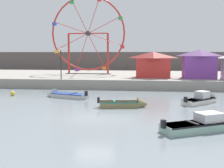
% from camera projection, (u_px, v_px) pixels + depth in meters
% --- Properties ---
extents(ground_plane, '(240.00, 240.00, 0.00)m').
position_uv_depth(ground_plane, '(94.00, 118.00, 18.98)').
color(ground_plane, slate).
extents(quay_promenade, '(110.00, 18.39, 1.12)m').
position_uv_depth(quay_promenade, '(124.00, 78.00, 42.13)').
color(quay_promenade, gray).
rests_on(quay_promenade, ground_plane).
extents(distant_town_skyline, '(140.00, 3.00, 4.40)m').
position_uv_depth(distant_town_skyline, '(131.00, 63.00, 59.47)').
color(distant_town_skyline, '#564C47').
rests_on(distant_town_skyline, ground_plane).
extents(motorboat_pale_grey, '(4.63, 2.63, 1.16)m').
position_uv_depth(motorboat_pale_grey, '(62.00, 95.00, 27.71)').
color(motorboat_pale_grey, silver).
rests_on(motorboat_pale_grey, ground_plane).
extents(motorboat_olive_wood, '(4.03, 1.75, 1.12)m').
position_uv_depth(motorboat_olive_wood, '(127.00, 104.00, 22.64)').
color(motorboat_olive_wood, olive).
rests_on(motorboat_olive_wood, ground_plane).
extents(motorboat_white_red_stripe, '(3.77, 3.86, 1.33)m').
position_uv_depth(motorboat_white_red_stripe, '(204.00, 99.00, 24.54)').
color(motorboat_white_red_stripe, silver).
rests_on(motorboat_white_red_stripe, ground_plane).
extents(motorboat_seafoam, '(5.58, 3.78, 1.32)m').
position_uv_depth(motorboat_seafoam, '(215.00, 124.00, 16.12)').
color(motorboat_seafoam, '#93BCAD').
rests_on(motorboat_seafoam, ground_plane).
extents(ferris_wheel_red_frame, '(10.90, 1.20, 11.38)m').
position_uv_depth(ferris_wheel_red_frame, '(88.00, 35.00, 42.53)').
color(ferris_wheel_red_frame, red).
rests_on(ferris_wheel_red_frame, quay_promenade).
extents(carnival_booth_purple_stall, '(4.16, 3.28, 3.50)m').
position_uv_depth(carnival_booth_purple_stall, '(199.00, 63.00, 35.39)').
color(carnival_booth_purple_stall, purple).
rests_on(carnival_booth_purple_stall, quay_promenade).
extents(carnival_booth_red_striped, '(4.65, 3.36, 3.24)m').
position_uv_depth(carnival_booth_red_striped, '(153.00, 64.00, 36.69)').
color(carnival_booth_red_striped, red).
rests_on(carnival_booth_red_striped, quay_promenade).
extents(promenade_lamp_near, '(0.32, 0.32, 3.67)m').
position_uv_depth(promenade_lamp_near, '(61.00, 59.00, 34.05)').
color(promenade_lamp_near, '#2D2D33').
rests_on(promenade_lamp_near, quay_promenade).
extents(mooring_buoy_orange, '(0.44, 0.44, 0.44)m').
position_uv_depth(mooring_buoy_orange, '(13.00, 93.00, 28.81)').
color(mooring_buoy_orange, yellow).
rests_on(mooring_buoy_orange, ground_plane).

